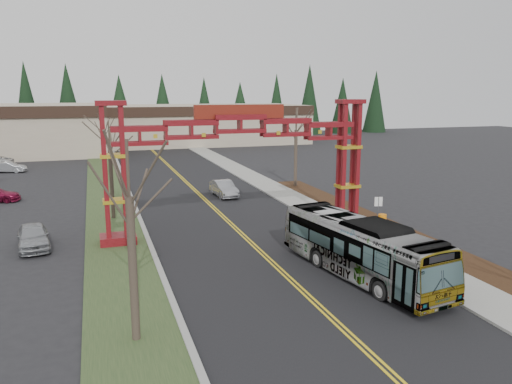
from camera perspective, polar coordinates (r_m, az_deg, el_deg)
name	(u,v)px	position (r m, az deg, el deg)	size (l,w,h in m)	color
ground	(389,372)	(18.66, 14.93, -19.29)	(200.00, 200.00, 0.00)	black
road	(216,210)	(40.46, -4.58, -2.08)	(12.00, 110.00, 0.02)	black
lane_line_left	(215,210)	(40.43, -4.75, -2.07)	(0.12, 100.00, 0.01)	yellow
lane_line_right	(218,210)	(40.49, -4.42, -2.05)	(0.12, 100.00, 0.01)	yellow
curb_right	(287,204)	(42.26, 3.55, -1.40)	(0.30, 110.00, 0.15)	#9D9D98
sidewalk_right	(303,203)	(42.81, 5.35, -1.26)	(2.60, 110.00, 0.14)	gray
landscape_strip	(444,253)	(31.67, 20.71, -6.54)	(2.60, 50.00, 0.12)	black
grass_median	(114,217)	(39.43, -15.97, -2.81)	(4.00, 110.00, 0.08)	#2D4321
curb_left	(138,215)	(39.52, -13.29, -2.59)	(0.30, 110.00, 0.15)	#9D9D98
gateway_arch	(240,145)	(32.77, -1.85, 5.38)	(18.20, 1.60, 8.90)	#580B0E
retail_building_east	(199,124)	(95.37, -6.56, 7.75)	(38.00, 20.30, 7.00)	tan
conifer_treeline	(139,106)	(105.75, -13.20, 9.49)	(116.10, 5.60, 13.00)	black
transit_bus	(361,248)	(26.31, 11.86, -6.28)	(2.57, 11.00, 3.06)	#9B9DA2
silver_sedan	(224,189)	(45.64, -3.70, 0.40)	(1.54, 4.43, 1.46)	#A5A8AD
parked_car_near_a	(33,236)	(33.37, -24.12, -4.66)	(1.78, 4.43, 1.51)	#999DA0
parked_car_far_a	(9,167)	(66.08, -26.38, 2.55)	(1.32, 3.79, 1.25)	#ABAFB3
bare_tree_median_near	(129,198)	(18.68, -14.29, -0.69)	(3.20, 3.20, 7.76)	#382D26
bare_tree_median_mid	(110,147)	(38.32, -16.39, 4.91)	(2.88, 2.88, 7.34)	#382D26
bare_tree_median_far	(103,131)	(57.03, -17.05, 6.73)	(3.05, 3.05, 7.32)	#382D26
bare_tree_right_far	(296,131)	(49.72, 4.60, 7.02)	(3.31, 3.31, 7.88)	#382D26
street_sign	(378,206)	(35.17, 13.80, -1.61)	(0.53, 0.19, 2.36)	#3F3F44
barrel_south	(382,222)	(35.70, 14.21, -3.34)	(0.59, 0.59, 1.09)	orange
barrel_mid	(352,212)	(38.49, 10.89, -2.28)	(0.48, 0.48, 0.90)	orange
barrel_north	(341,208)	(39.75, 9.74, -1.78)	(0.51, 0.51, 0.94)	orange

